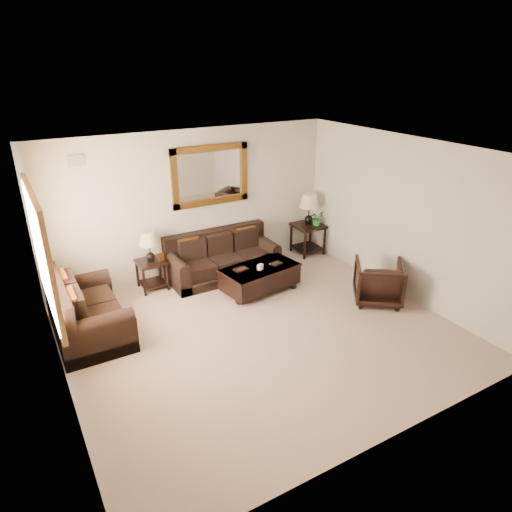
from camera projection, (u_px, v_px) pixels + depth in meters
room at (262, 250)px, 6.36m from camera, size 5.51×5.01×2.71m
window at (43, 253)px, 5.77m from camera, size 0.07×1.96×1.66m
mirror at (211, 175)px, 8.29m from camera, size 1.50×0.06×1.10m
air_vent at (76, 161)px, 7.07m from camera, size 0.25×0.02×0.18m
sofa at (222, 260)px, 8.61m from camera, size 2.05×0.89×0.84m
loveseat at (85, 314)px, 6.71m from camera, size 0.99×1.67×0.94m
end_table_left at (150, 252)px, 7.94m from camera, size 0.49×0.49×1.08m
end_table_right at (309, 215)px, 9.39m from camera, size 0.58×0.58×1.28m
coffee_table at (260, 276)px, 8.04m from camera, size 1.43×0.91×0.57m
armchair at (379, 280)px, 7.64m from camera, size 1.04×1.03×0.79m
potted_plant at (317, 219)px, 9.39m from camera, size 0.35×0.38×0.24m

